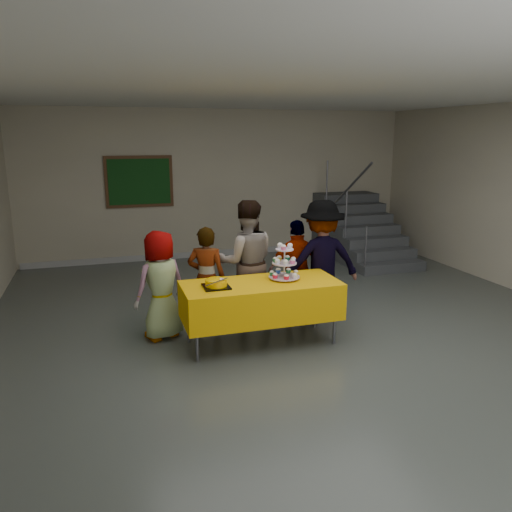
{
  "coord_description": "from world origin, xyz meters",
  "views": [
    {
      "loc": [
        -2.39,
        -5.07,
        2.47
      ],
      "look_at": [
        -0.64,
        0.54,
        1.05
      ],
      "focal_mm": 35.0,
      "sensor_mm": 36.0,
      "label": 1
    }
  ],
  "objects_px": {
    "schoolchild_d": "(297,270)",
    "staircase": "(357,233)",
    "bake_table": "(261,300)",
    "bear_cake": "(216,282)",
    "noticeboard": "(139,182)",
    "schoolchild_a": "(161,285)",
    "schoolchild_b": "(207,278)",
    "cupcake_stand": "(284,266)",
    "schoolchild_c": "(246,262)",
    "schoolchild_e": "(321,261)"
  },
  "relations": [
    {
      "from": "schoolchild_c",
      "to": "schoolchild_e",
      "type": "relative_size",
      "value": 1.01
    },
    {
      "from": "schoolchild_e",
      "to": "staircase",
      "type": "xyz_separation_m",
      "value": [
        2.31,
        3.24,
        -0.34
      ]
    },
    {
      "from": "schoolchild_b",
      "to": "schoolchild_c",
      "type": "distance_m",
      "value": 0.6
    },
    {
      "from": "bake_table",
      "to": "schoolchild_d",
      "type": "xyz_separation_m",
      "value": [
        0.74,
        0.67,
        0.13
      ]
    },
    {
      "from": "cupcake_stand",
      "to": "bear_cake",
      "type": "bearing_deg",
      "value": -173.95
    },
    {
      "from": "bear_cake",
      "to": "schoolchild_b",
      "type": "distance_m",
      "value": 0.72
    },
    {
      "from": "schoolchild_c",
      "to": "noticeboard",
      "type": "height_order",
      "value": "noticeboard"
    },
    {
      "from": "schoolchild_b",
      "to": "noticeboard",
      "type": "height_order",
      "value": "noticeboard"
    },
    {
      "from": "schoolchild_c",
      "to": "staircase",
      "type": "distance_m",
      "value": 4.46
    },
    {
      "from": "bake_table",
      "to": "schoolchild_d",
      "type": "relative_size",
      "value": 1.36
    },
    {
      "from": "bake_table",
      "to": "bear_cake",
      "type": "relative_size",
      "value": 5.25
    },
    {
      "from": "schoolchild_d",
      "to": "staircase",
      "type": "height_order",
      "value": "staircase"
    },
    {
      "from": "schoolchild_b",
      "to": "noticeboard",
      "type": "relative_size",
      "value": 1.04
    },
    {
      "from": "bake_table",
      "to": "schoolchild_e",
      "type": "xyz_separation_m",
      "value": [
        1.03,
        0.55,
        0.27
      ]
    },
    {
      "from": "bear_cake",
      "to": "schoolchild_c",
      "type": "height_order",
      "value": "schoolchild_c"
    },
    {
      "from": "bake_table",
      "to": "noticeboard",
      "type": "xyz_separation_m",
      "value": [
        -1.01,
        4.62,
        1.04
      ]
    },
    {
      "from": "bake_table",
      "to": "schoolchild_d",
      "type": "height_order",
      "value": "schoolchild_d"
    },
    {
      "from": "cupcake_stand",
      "to": "schoolchild_c",
      "type": "height_order",
      "value": "schoolchild_c"
    },
    {
      "from": "schoolchild_a",
      "to": "schoolchild_c",
      "type": "relative_size",
      "value": 0.82
    },
    {
      "from": "bake_table",
      "to": "schoolchild_d",
      "type": "bearing_deg",
      "value": 42.27
    },
    {
      "from": "bear_cake",
      "to": "noticeboard",
      "type": "xyz_separation_m",
      "value": [
        -0.46,
        4.65,
        0.77
      ]
    },
    {
      "from": "staircase",
      "to": "cupcake_stand",
      "type": "bearing_deg",
      "value": -129.07
    },
    {
      "from": "bake_table",
      "to": "bear_cake",
      "type": "xyz_separation_m",
      "value": [
        -0.55,
        -0.03,
        0.27
      ]
    },
    {
      "from": "cupcake_stand",
      "to": "staircase",
      "type": "xyz_separation_m",
      "value": [
        3.02,
        3.72,
        -0.45
      ]
    },
    {
      "from": "cupcake_stand",
      "to": "noticeboard",
      "type": "distance_m",
      "value": 4.79
    },
    {
      "from": "bear_cake",
      "to": "noticeboard",
      "type": "height_order",
      "value": "noticeboard"
    },
    {
      "from": "schoolchild_b",
      "to": "noticeboard",
      "type": "bearing_deg",
      "value": -59.83
    },
    {
      "from": "schoolchild_b",
      "to": "schoolchild_c",
      "type": "height_order",
      "value": "schoolchild_c"
    },
    {
      "from": "schoolchild_d",
      "to": "schoolchild_e",
      "type": "xyz_separation_m",
      "value": [
        0.29,
        -0.13,
        0.14
      ]
    },
    {
      "from": "bear_cake",
      "to": "schoolchild_b",
      "type": "xyz_separation_m",
      "value": [
        0.03,
        0.71,
        -0.15
      ]
    },
    {
      "from": "schoolchild_b",
      "to": "staircase",
      "type": "distance_m",
      "value": 4.96
    },
    {
      "from": "cupcake_stand",
      "to": "bear_cake",
      "type": "xyz_separation_m",
      "value": [
        -0.87,
        -0.09,
        -0.11
      ]
    },
    {
      "from": "schoolchild_c",
      "to": "cupcake_stand",
      "type": "bearing_deg",
      "value": 118.64
    },
    {
      "from": "schoolchild_c",
      "to": "schoolchild_e",
      "type": "bearing_deg",
      "value": 174.34
    },
    {
      "from": "bear_cake",
      "to": "noticeboard",
      "type": "distance_m",
      "value": 4.74
    },
    {
      "from": "cupcake_stand",
      "to": "schoolchild_e",
      "type": "relative_size",
      "value": 0.27
    },
    {
      "from": "bear_cake",
      "to": "schoolchild_d",
      "type": "bearing_deg",
      "value": 28.49
    },
    {
      "from": "cupcake_stand",
      "to": "schoolchild_b",
      "type": "xyz_separation_m",
      "value": [
        -0.84,
        0.62,
        -0.26
      ]
    },
    {
      "from": "schoolchild_a",
      "to": "schoolchild_e",
      "type": "height_order",
      "value": "schoolchild_e"
    },
    {
      "from": "cupcake_stand",
      "to": "schoolchild_d",
      "type": "height_order",
      "value": "schoolchild_d"
    },
    {
      "from": "schoolchild_a",
      "to": "schoolchild_b",
      "type": "distance_m",
      "value": 0.62
    },
    {
      "from": "bake_table",
      "to": "schoolchild_e",
      "type": "height_order",
      "value": "schoolchild_e"
    },
    {
      "from": "schoolchild_b",
      "to": "bake_table",
      "type": "bearing_deg",
      "value": 150.45
    },
    {
      "from": "staircase",
      "to": "noticeboard",
      "type": "distance_m",
      "value": 4.57
    },
    {
      "from": "cupcake_stand",
      "to": "staircase",
      "type": "distance_m",
      "value": 4.82
    },
    {
      "from": "schoolchild_b",
      "to": "schoolchild_d",
      "type": "bearing_deg",
      "value": -157.27
    },
    {
      "from": "staircase",
      "to": "noticeboard",
      "type": "height_order",
      "value": "noticeboard"
    },
    {
      "from": "bake_table",
      "to": "schoolchild_e",
      "type": "relative_size",
      "value": 1.14
    },
    {
      "from": "schoolchild_c",
      "to": "schoolchild_e",
      "type": "xyz_separation_m",
      "value": [
        0.98,
        -0.25,
        -0.0
      ]
    },
    {
      "from": "schoolchild_a",
      "to": "noticeboard",
      "type": "height_order",
      "value": "noticeboard"
    }
  ]
}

